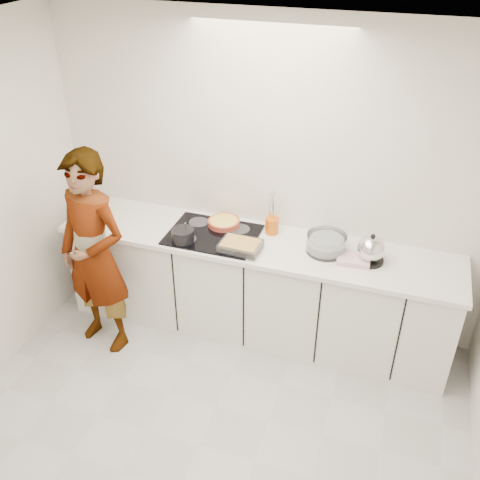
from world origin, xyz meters
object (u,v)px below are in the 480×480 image
(tart_dish, at_px, (224,222))
(mixing_bowl, at_px, (326,244))
(hob, at_px, (213,235))
(baking_dish, at_px, (241,245))
(kettle, at_px, (371,250))
(saucepan, at_px, (183,235))
(cook, at_px, (94,255))
(utensil_crock, at_px, (272,226))

(tart_dish, bearing_deg, mixing_bowl, -7.05)
(hob, height_order, baking_dish, baking_dish)
(mixing_bowl, relative_size, kettle, 1.67)
(baking_dish, bearing_deg, kettle, 9.71)
(saucepan, xyz_separation_m, cook, (-0.61, -0.33, -0.11))
(hob, xyz_separation_m, mixing_bowl, (0.91, 0.06, 0.06))
(hob, distance_m, cook, 0.95)
(saucepan, distance_m, utensil_crock, 0.72)
(tart_dish, xyz_separation_m, utensil_crock, (0.41, 0.03, 0.03))
(tart_dish, distance_m, kettle, 1.22)
(baking_dish, xyz_separation_m, mixing_bowl, (0.63, 0.20, 0.02))
(hob, bearing_deg, cook, -148.02)
(baking_dish, xyz_separation_m, cook, (-1.09, -0.36, -0.09))
(baking_dish, bearing_deg, hob, 153.23)
(baking_dish, bearing_deg, cook, -161.67)
(tart_dish, bearing_deg, kettle, -6.67)
(kettle, bearing_deg, saucepan, -172.39)
(mixing_bowl, xyz_separation_m, kettle, (0.34, -0.03, 0.04))
(tart_dish, relative_size, cook, 0.17)
(tart_dish, height_order, cook, cook)
(saucepan, height_order, utensil_crock, saucepan)
(hob, distance_m, utensil_crock, 0.48)
(tart_dish, relative_size, saucepan, 1.50)
(kettle, height_order, cook, cook)
(hob, relative_size, baking_dish, 2.24)
(tart_dish, relative_size, baking_dish, 0.94)
(baking_dish, distance_m, utensil_crock, 0.37)
(tart_dish, height_order, utensil_crock, utensil_crock)
(tart_dish, bearing_deg, hob, -101.43)
(baking_dish, relative_size, utensil_crock, 2.39)
(mixing_bowl, relative_size, cook, 0.23)
(hob, xyz_separation_m, tart_dish, (0.03, 0.17, 0.03))
(hob, xyz_separation_m, saucepan, (-0.19, -0.17, 0.06))
(hob, bearing_deg, mixing_bowl, 3.56)
(cook, bearing_deg, mixing_bowl, 29.83)
(cook, bearing_deg, utensil_crock, 40.88)
(saucepan, distance_m, cook, 0.71)
(hob, bearing_deg, saucepan, -138.26)
(hob, height_order, saucepan, saucepan)
(baking_dish, distance_m, cook, 1.15)
(hob, distance_m, baking_dish, 0.32)
(mixing_bowl, height_order, kettle, kettle)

